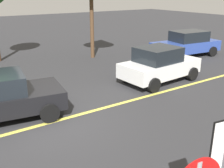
{
  "coord_description": "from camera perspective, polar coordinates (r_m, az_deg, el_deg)",
  "views": [
    {
      "loc": [
        -2.71,
        -7.69,
        4.1
      ],
      "look_at": [
        2.0,
        -0.64,
        1.14
      ],
      "focal_mm": 43.3,
      "sensor_mm": 36.0,
      "label": 1
    }
  ],
  "objects": [
    {
      "name": "speed_limit_sign",
      "position": [
        4.23,
        22.22,
        -15.97
      ],
      "size": [
        0.54,
        0.11,
        2.52
      ],
      "color": "#4C4C51",
      "rests_on": "ground_plane"
    },
    {
      "name": "car_white_far_lane",
      "position": [
        12.76,
        9.96,
        4.09
      ],
      "size": [
        3.97,
        2.22,
        1.65
      ],
      "color": "white",
      "rests_on": "ground_plane"
    },
    {
      "name": "ground_plane",
      "position": [
        9.13,
        -12.9,
        -7.96
      ],
      "size": [
        80.0,
        80.0,
        0.0
      ],
      "primitive_type": "plane",
      "color": "#2D2D30"
    },
    {
      "name": "car_blue_crossing",
      "position": [
        18.23,
        15.45,
        8.2
      ],
      "size": [
        4.72,
        2.3,
        1.62
      ],
      "color": "#2D479E",
      "rests_on": "ground_plane"
    },
    {
      "name": "lane_marking_centre",
      "position": [
        10.42,
        2.63,
        -3.9
      ],
      "size": [
        28.0,
        0.16,
        0.01
      ],
      "primitive_type": "cube",
      "color": "#E0D14C"
    }
  ]
}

